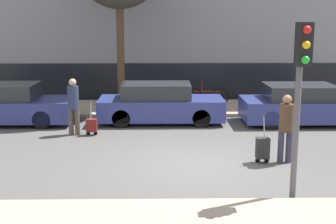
{
  "coord_description": "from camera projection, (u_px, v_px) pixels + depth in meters",
  "views": [
    {
      "loc": [
        -0.97,
        -10.96,
        3.54
      ],
      "look_at": [
        -0.75,
        1.8,
        0.95
      ],
      "focal_mm": 50.0,
      "sensor_mm": 36.0,
      "label": 1
    }
  ],
  "objects": [
    {
      "name": "trolley_left",
      "position": [
        92.0,
        125.0,
        14.25
      ],
      "size": [
        0.34,
        0.29,
        1.04
      ],
      "color": "maroon",
      "rests_on": "ground_plane"
    },
    {
      "name": "ground_plane",
      "position": [
        200.0,
        164.0,
        11.46
      ],
      "size": [
        80.0,
        80.0,
        0.0
      ],
      "primitive_type": "plane",
      "color": "#565451"
    },
    {
      "name": "parked_car_0",
      "position": [
        4.0,
        105.0,
        15.75
      ],
      "size": [
        4.57,
        1.79,
        1.36
      ],
      "color": "navy",
      "rests_on": "ground_plane"
    },
    {
      "name": "parked_car_2",
      "position": [
        302.0,
        105.0,
        15.79
      ],
      "size": [
        4.13,
        1.88,
        1.33
      ],
      "color": "navy",
      "rests_on": "ground_plane"
    },
    {
      "name": "pedestrian_left",
      "position": [
        73.0,
        103.0,
        14.19
      ],
      "size": [
        0.35,
        0.34,
        1.73
      ],
      "rotation": [
        0.0,
        0.0,
        2.99
      ],
      "color": "#4C4233",
      "rests_on": "ground_plane"
    },
    {
      "name": "traffic_light",
      "position": [
        301.0,
        76.0,
        8.68
      ],
      "size": [
        0.28,
        0.47,
        3.46
      ],
      "color": "#515154",
      "rests_on": "ground_plane"
    },
    {
      "name": "parked_car_1",
      "position": [
        160.0,
        104.0,
        15.93
      ],
      "size": [
        4.22,
        1.73,
        1.35
      ],
      "color": "navy",
      "rests_on": "ground_plane"
    },
    {
      "name": "trolley_right",
      "position": [
        263.0,
        148.0,
        11.52
      ],
      "size": [
        0.34,
        0.29,
        1.18
      ],
      "color": "#262628",
      "rests_on": "ground_plane"
    },
    {
      "name": "pedestrian_right",
      "position": [
        286.0,
        125.0,
        11.42
      ],
      "size": [
        0.35,
        0.34,
        1.71
      ],
      "rotation": [
        0.0,
        0.0,
        0.01
      ],
      "color": "#383347",
      "rests_on": "ground_plane"
    },
    {
      "name": "parked_bicycle",
      "position": [
        207.0,
        96.0,
        18.41
      ],
      "size": [
        1.77,
        0.06,
        0.96
      ],
      "color": "black",
      "rests_on": "sidewalk_far"
    },
    {
      "name": "sidewalk_far",
      "position": [
        185.0,
        108.0,
        18.31
      ],
      "size": [
        28.0,
        3.0,
        0.12
      ],
      "color": "tan",
      "rests_on": "ground_plane"
    }
  ]
}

